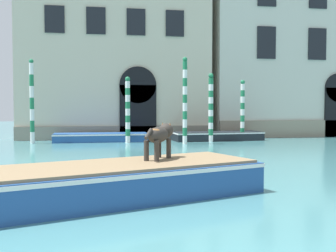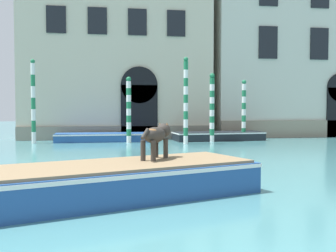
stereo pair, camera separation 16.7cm
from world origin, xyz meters
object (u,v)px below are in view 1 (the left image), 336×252
Objects in this scene: mooring_pole_2 at (242,110)px; mooring_pole_5 at (32,101)px; mooring_pole_1 at (211,107)px; mooring_pole_4 at (128,109)px; dog_on_deck at (160,135)px; mooring_pole_0 at (185,100)px; boat_moored_far at (217,136)px; boat_foreground at (68,185)px; boat_moored_near_palazzo at (101,137)px.

mooring_pole_2 is 0.78× the size of mooring_pole_5.
mooring_pole_4 is (-4.81, 0.07, -0.13)m from mooring_pole_1.
dog_on_deck is 0.31× the size of mooring_pole_2.
mooring_pole_5 reaches higher than mooring_pole_4.
dog_on_deck is 12.14m from mooring_pole_0.
boat_moored_far is 2.18m from mooring_pole_2.
mooring_pole_2 is (8.94, 14.49, 1.45)m from boat_foreground.
mooring_pole_2 is at bearing 14.17° from mooring_pole_1.
mooring_pole_0 is 1.29× the size of mooring_pole_2.
boat_moored_near_palazzo is 2.48m from mooring_pole_4.
dog_on_deck is (2.02, 1.01, 0.92)m from boat_foreground.
mooring_pole_5 is at bearing -179.56° from mooring_pole_2.
dog_on_deck is 14.99m from boat_moored_far.
mooring_pole_4 is (2.01, 14.03, 1.48)m from boat_foreground.
mooring_pole_4 reaches higher than boat_moored_near_palazzo.
boat_moored_near_palazzo is at bearing 169.33° from mooring_pole_1.
mooring_pole_0 reaches higher than boat_foreground.
boat_foreground is at bearing -116.06° from mooring_pole_1.
boat_foreground is at bearing -111.58° from mooring_pole_0.
mooring_pole_0 is at bearing -11.46° from mooring_pole_5.
mooring_pole_0 is at bearing -155.65° from mooring_pole_2.
mooring_pole_1 is (1.79, 1.23, -0.37)m from mooring_pole_0.
mooring_pole_5 reaches higher than boat_moored_far.
mooring_pole_0 is 8.44m from mooring_pole_5.
boat_moored_far is 3.91m from mooring_pole_0.
boat_foreground is at bearing -98.16° from mooring_pole_4.
mooring_pole_2 is 12.19m from mooring_pole_5.
boat_moored_near_palazzo is 1.38× the size of mooring_pole_1.
mooring_pole_4 reaches higher than dog_on_deck.
mooring_pole_1 is at bearing -12.81° from boat_moored_near_palazzo.
boat_foreground is 14.25m from mooring_pole_4.
mooring_pole_0 is 1.19× the size of mooring_pole_1.
dog_on_deck is at bearing -110.35° from mooring_pole_1.
boat_foreground is 16.70m from boat_moored_far.
dog_on_deck is 14.26m from boat_moored_near_palazzo.
boat_moored_far is at bearing 43.57° from boat_foreground.
boat_moored_far is 1.18× the size of mooring_pole_0.
dog_on_deck is 0.20× the size of boat_moored_far.
boat_moored_far is 1.53× the size of mooring_pole_2.
mooring_pole_2 is at bearing -6.59° from boat_moored_near_palazzo.
boat_moored_near_palazzo is 1.51× the size of mooring_pole_2.
mooring_pole_1 is (-0.66, -0.97, 1.74)m from boat_moored_far.
mooring_pole_4 is (1.51, -1.12, 1.63)m from boat_moored_near_palazzo.
mooring_pole_2 is 0.98× the size of mooring_pole_4.
mooring_pole_1 is at bearing 34.55° from mooring_pole_0.
mooring_pole_0 reaches higher than mooring_pole_2.
mooring_pole_0 is 1.27× the size of mooring_pole_4.
boat_foreground is 1.90× the size of mooring_pole_5.
boat_moored_far is at bearing 41.89° from mooring_pole_0.
boat_moored_far is at bearing 163.46° from mooring_pole_2.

